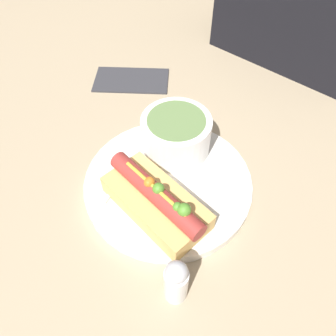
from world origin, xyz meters
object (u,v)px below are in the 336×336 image
object	(u,v)px
hot_dog	(156,200)
salt_shaker	(176,281)
soup_bowl	(176,133)
spoon	(144,149)

from	to	relation	value
hot_dog	salt_shaker	distance (m)	0.11
hot_dog	soup_bowl	distance (m)	0.12
hot_dog	salt_shaker	size ratio (longest dim) A/B	2.02
spoon	salt_shaker	size ratio (longest dim) A/B	1.83
hot_dog	salt_shaker	xyz separation A→B (m)	(0.09, -0.07, 0.00)
spoon	hot_dog	bearing A→B (deg)	-140.75
hot_dog	spoon	world-z (taller)	hot_dog
spoon	salt_shaker	distance (m)	0.22
hot_dog	spoon	xyz separation A→B (m)	(-0.09, 0.07, -0.02)
soup_bowl	spoon	xyz separation A→B (m)	(-0.03, -0.04, -0.03)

